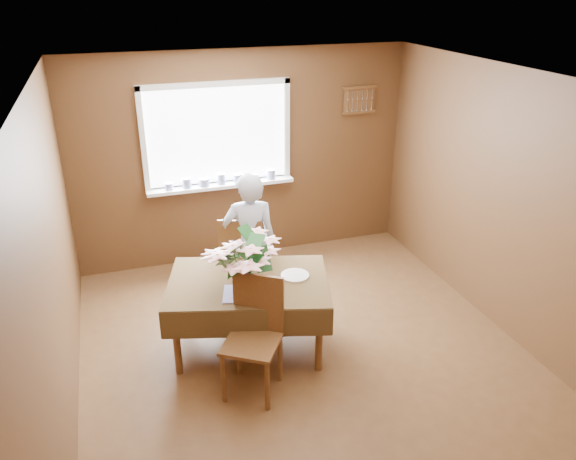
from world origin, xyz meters
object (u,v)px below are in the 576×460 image
object	(u,v)px
dining_table	(248,289)
flower_bouquet	(241,260)
chair_near	(255,331)
seated_woman	(250,244)
chair_far	(243,258)

from	to	relation	value
dining_table	flower_bouquet	bearing A→B (deg)	-102.12
dining_table	chair_near	bearing A→B (deg)	-83.32
chair_near	seated_woman	distance (m)	1.25
dining_table	chair_near	size ratio (longest dim) A/B	1.64
chair_far	seated_woman	distance (m)	0.23
chair_near	chair_far	bearing A→B (deg)	113.69
chair_near	seated_woman	world-z (taller)	seated_woman
chair_far	seated_woman	bearing A→B (deg)	142.83
dining_table	seated_woman	bearing A→B (deg)	90.00
seated_woman	chair_far	bearing A→B (deg)	-50.59
dining_table	chair_far	size ratio (longest dim) A/B	1.62
dining_table	chair_far	distance (m)	0.75
dining_table	flower_bouquet	size ratio (longest dim) A/B	2.82
chair_far	seated_woman	world-z (taller)	seated_woman
chair_far	flower_bouquet	bearing A→B (deg)	97.37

